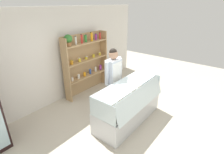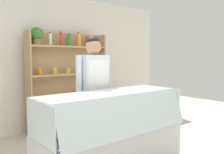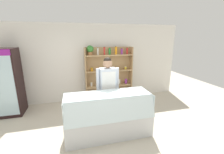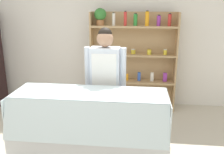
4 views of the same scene
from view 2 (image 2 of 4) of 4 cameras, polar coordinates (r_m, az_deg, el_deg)
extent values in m
cube|color=white|center=(5.04, -18.59, 3.18)|extent=(6.80, 0.10, 2.70)
cube|color=tan|center=(5.16, -10.64, -0.95)|extent=(1.66, 0.02, 1.92)
cube|color=tan|center=(4.69, -18.51, -1.68)|extent=(0.03, 0.28, 1.92)
cube|color=tan|center=(5.49, -2.49, -0.53)|extent=(0.03, 0.28, 1.92)
cube|color=tan|center=(5.10, -9.80, -5.38)|extent=(1.60, 0.28, 0.04)
cube|color=tan|center=(5.03, -9.89, 0.67)|extent=(1.60, 0.28, 0.04)
cube|color=tan|center=(5.02, -9.98, 6.81)|extent=(1.60, 0.28, 0.04)
cylinder|color=#996038|center=(4.74, -16.75, 7.67)|extent=(0.15, 0.15, 0.11)
sphere|color=#30752D|center=(4.75, -16.79, 9.49)|extent=(0.23, 0.23, 0.23)
cylinder|color=silver|center=(4.84, -13.93, 8.38)|extent=(0.06, 0.06, 0.23)
cylinder|color=black|center=(4.86, -13.99, 9.81)|extent=(0.04, 0.04, 0.02)
cylinder|color=red|center=(4.93, -11.55, 8.51)|extent=(0.06, 0.06, 0.25)
cylinder|color=black|center=(4.96, -11.69, 10.04)|extent=(0.04, 0.04, 0.02)
cylinder|color=#2D8C38|center=(5.05, -9.84, 8.22)|extent=(0.07, 0.07, 0.22)
cylinder|color=black|center=(5.05, -9.76, 9.54)|extent=(0.05, 0.05, 0.02)
cylinder|color=orange|center=(5.13, -7.49, 8.46)|extent=(0.07, 0.07, 0.26)
cylinder|color=black|center=(5.16, -7.68, 9.97)|extent=(0.05, 0.05, 0.02)
cylinder|color=purple|center=(5.26, -5.65, 7.97)|extent=(0.07, 0.07, 0.19)
cylinder|color=black|center=(5.27, -5.67, 9.07)|extent=(0.05, 0.05, 0.02)
cylinder|color=red|center=(5.38, -3.89, 8.07)|extent=(0.06, 0.06, 0.22)
cylinder|color=black|center=(5.39, -3.93, 9.30)|extent=(0.04, 0.04, 0.02)
cylinder|color=orange|center=(4.74, -16.14, 1.18)|extent=(0.09, 0.09, 0.11)
cylinder|color=gold|center=(4.75, -16.21, 1.90)|extent=(0.09, 0.09, 0.01)
cylinder|color=yellow|center=(4.87, -12.92, 1.34)|extent=(0.07, 0.07, 0.11)
cylinder|color=silver|center=(4.88, -12.99, 2.04)|extent=(0.08, 0.08, 0.01)
cylinder|color=yellow|center=(5.04, -9.99, 1.36)|extent=(0.08, 0.08, 0.08)
cylinder|color=silver|center=(5.02, -9.92, 1.90)|extent=(0.08, 0.08, 0.01)
cylinder|color=yellow|center=(5.17, -6.89, 1.49)|extent=(0.08, 0.08, 0.08)
cylinder|color=gold|center=(5.18, -6.98, 2.03)|extent=(0.08, 0.08, 0.01)
cylinder|color=yellow|center=(5.35, -4.21, 1.66)|extent=(0.07, 0.07, 0.09)
cylinder|color=silver|center=(5.35, -4.26, 2.22)|extent=(0.07, 0.07, 0.01)
cube|color=silver|center=(4.80, -16.39, -5.11)|extent=(0.06, 0.04, 0.13)
cube|color=silver|center=(4.90, -13.67, -4.75)|extent=(0.07, 0.04, 0.15)
cube|color=orange|center=(5.02, -11.07, -4.59)|extent=(0.08, 0.04, 0.13)
cube|color=#3356B2|center=(5.14, -8.59, -4.10)|extent=(0.06, 0.04, 0.17)
cube|color=silver|center=(5.27, -6.24, -3.82)|extent=(0.06, 0.04, 0.18)
cube|color=purple|center=(5.42, -4.00, -3.58)|extent=(0.08, 0.04, 0.18)
cube|color=silver|center=(3.37, -0.04, -15.95)|extent=(1.95, 0.73, 0.55)
cube|color=white|center=(3.28, -0.04, -11.12)|extent=(1.89, 0.67, 0.03)
cube|color=silver|center=(2.98, 4.26, -8.70)|extent=(1.91, 0.16, 0.47)
cube|color=silver|center=(3.23, -0.61, -3.57)|extent=(1.91, 0.57, 0.01)
cube|color=silver|center=(2.73, -16.10, -10.12)|extent=(0.01, 0.69, 0.45)
cube|color=silver|center=(3.91, 10.98, -5.54)|extent=(0.01, 0.69, 0.45)
cube|color=beige|center=(2.94, -13.02, -12.34)|extent=(0.16, 0.13, 0.05)
cube|color=white|center=(2.75, -10.89, -13.50)|extent=(0.05, 0.03, 0.02)
cube|color=beige|center=(3.08, -7.83, -11.48)|extent=(0.17, 0.15, 0.05)
cube|color=white|center=(2.90, -5.48, -12.45)|extent=(0.05, 0.03, 0.02)
cube|color=tan|center=(3.24, -3.17, -10.57)|extent=(0.16, 0.13, 0.05)
cube|color=white|center=(3.08, -0.68, -11.42)|extent=(0.05, 0.03, 0.02)
cube|color=beige|center=(3.43, 1.00, -9.75)|extent=(0.17, 0.14, 0.05)
cube|color=white|center=(3.27, 3.55, -10.44)|extent=(0.05, 0.03, 0.02)
cube|color=tan|center=(3.63, 4.70, -8.95)|extent=(0.17, 0.14, 0.05)
cube|color=white|center=(3.48, 7.26, -9.53)|extent=(0.05, 0.03, 0.02)
cube|color=tan|center=(3.85, 7.98, -8.24)|extent=(0.17, 0.13, 0.04)
cube|color=white|center=(3.71, 10.52, -8.70)|extent=(0.05, 0.03, 0.02)
cylinder|color=tan|center=(2.74, -11.75, -12.89)|extent=(0.16, 0.14, 0.11)
cylinder|color=#A35B4C|center=(2.85, -7.76, -11.96)|extent=(0.19, 0.15, 0.13)
cylinder|color=white|center=(3.51, 7.08, -8.10)|extent=(0.07, 0.07, 0.20)
cylinder|color=white|center=(3.58, 8.19, -7.60)|extent=(0.07, 0.07, 0.24)
cylinder|color=#2D2D38|center=(3.78, -5.29, -11.56)|extent=(0.13, 0.13, 0.81)
cylinder|color=#2D2D38|center=(3.88, -3.06, -11.11)|extent=(0.13, 0.13, 0.81)
cube|color=silver|center=(3.69, -4.23, -0.18)|extent=(0.41, 0.24, 0.67)
cube|color=white|center=(3.64, -3.05, -5.95)|extent=(0.34, 0.01, 1.26)
cylinder|color=silver|center=(3.55, -7.58, 0.13)|extent=(0.09, 0.09, 0.61)
cylinder|color=silver|center=(3.84, -1.15, 0.53)|extent=(0.09, 0.09, 0.61)
sphere|color=tan|center=(3.68, -4.28, 6.92)|extent=(0.23, 0.23, 0.23)
sphere|color=black|center=(3.69, -4.37, 7.81)|extent=(0.20, 0.20, 0.20)
camera|label=1|loc=(1.80, -113.39, 45.90)|focal=28.00mm
camera|label=3|loc=(1.64, 78.12, 28.84)|focal=24.00mm
camera|label=4|loc=(2.72, 60.45, 15.42)|focal=40.00mm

